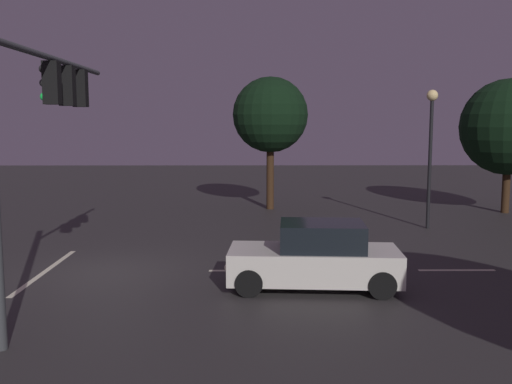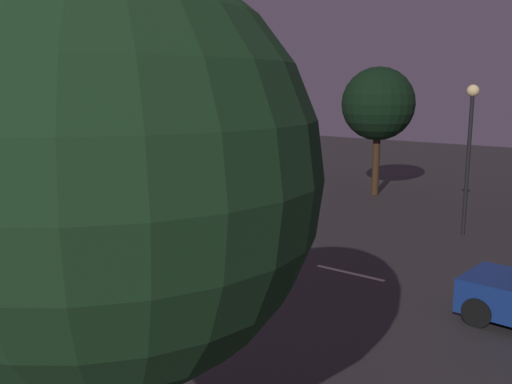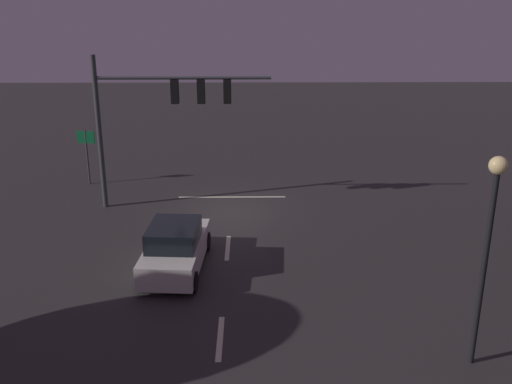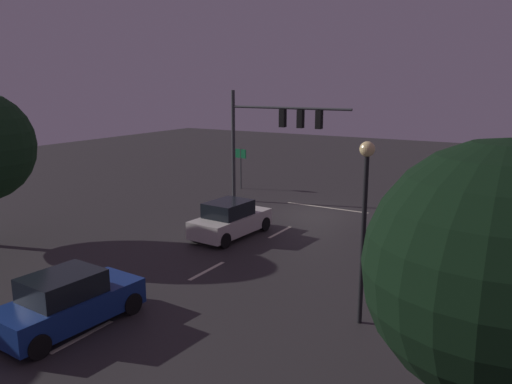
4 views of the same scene
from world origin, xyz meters
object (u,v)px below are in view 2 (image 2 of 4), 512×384
car_approaching (204,235)px  tree_right_near (108,176)px  traffic_signal_assembly (48,111)px  street_lamp_left_kerb (470,132)px  tree_left_far (378,104)px

car_approaching → tree_right_near: (8.50, 6.67, 3.60)m
traffic_signal_assembly → street_lamp_left_kerb: 15.06m
traffic_signal_assembly → car_approaching: size_ratio=1.68×
car_approaching → street_lamp_left_kerb: street_lamp_left_kerb is taller
tree_left_far → traffic_signal_assembly: bearing=-21.0°
car_approaching → traffic_signal_assembly: bearing=-79.1°
tree_left_far → car_approaching: bearing=3.1°
tree_left_far → tree_right_near: bearing=18.7°
car_approaching → tree_right_near: tree_right_near is taller
tree_right_near → tree_left_far: tree_right_near is taller
tree_left_far → street_lamp_left_kerb: bearing=50.0°
traffic_signal_assembly → tree_right_near: bearing=60.7°
street_lamp_left_kerb → tree_left_far: tree_left_far is taller
traffic_signal_assembly → street_lamp_left_kerb: (-9.43, 11.73, -0.78)m
tree_right_near → street_lamp_left_kerb: bearing=-175.7°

